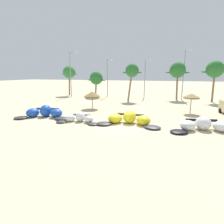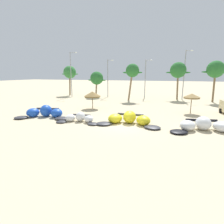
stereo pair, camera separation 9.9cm
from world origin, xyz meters
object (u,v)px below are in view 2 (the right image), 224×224
(beach_umbrella_middle, at_px, (192,96))
(palm_leftmost, at_px, (70,72))
(kite_far_left, at_px, (45,113))
(palm_left, at_px, (97,78))
(beach_umbrella_near_van, at_px, (92,94))
(lamppost_west, at_px, (71,72))
(lamppost_east_center, at_px, (146,77))
(kite_left_of_center, at_px, (129,119))
(palm_center_left, at_px, (178,70))
(kite_center, at_px, (204,126))
(kite_left, at_px, (80,118))
(lamppost_west_center, at_px, (108,76))
(palm_left_of_gap, at_px, (132,71))
(palm_center_right, at_px, (216,70))
(lamppost_east, at_px, (185,73))

(beach_umbrella_middle, distance_m, palm_leftmost, 31.33)
(kite_far_left, height_order, palm_left, palm_left)
(beach_umbrella_near_van, xyz_separation_m, lamppost_west, (-11.17, 12.38, 3.55))
(palm_left, distance_m, lamppost_east_center, 11.57)
(palm_leftmost, height_order, lamppost_east_center, lamppost_east_center)
(palm_left, bearing_deg, kite_left_of_center, -58.15)
(kite_left_of_center, xyz_separation_m, palm_left, (-12.81, 20.63, 3.94))
(kite_left_of_center, height_order, beach_umbrella_near_van, beach_umbrella_near_van)
(beach_umbrella_middle, xyz_separation_m, palm_center_left, (-1.69, 14.24, 3.76))
(beach_umbrella_near_van, xyz_separation_m, palm_center_left, (13.09, 15.44, 3.93))
(lamppost_west, bearing_deg, kite_left_of_center, -45.67)
(kite_center, xyz_separation_m, lamppost_east_center, (-9.15, 23.10, 4.35))
(kite_far_left, bearing_deg, kite_left, -6.95)
(beach_umbrella_near_van, relative_size, lamppost_west, 0.26)
(beach_umbrella_near_van, height_order, lamppost_west_center, lamppost_west_center)
(kite_far_left, distance_m, palm_left_of_gap, 20.31)
(palm_leftmost, height_order, palm_left, palm_leftmost)
(kite_far_left, relative_size, palm_left_of_gap, 0.93)
(kite_far_left, height_order, palm_center_left, palm_center_left)
(kite_left, bearing_deg, palm_left_of_gap, 83.36)
(kite_center, height_order, lamppost_west, lamppost_west)
(palm_left_of_gap, distance_m, lamppost_west, 15.41)
(beach_umbrella_near_van, distance_m, lamppost_west, 17.05)
(palm_center_left, relative_size, lamppost_west, 0.76)
(kite_left, distance_m, beach_umbrella_middle, 15.86)
(kite_left, bearing_deg, kite_center, 4.23)
(kite_far_left, bearing_deg, beach_umbrella_near_van, 64.34)
(kite_left, relative_size, beach_umbrella_near_van, 1.92)
(kite_left, distance_m, palm_center_right, 28.63)
(palm_left_of_gap, height_order, palm_center_right, palm_center_right)
(beach_umbrella_near_van, bearing_deg, palm_center_right, 34.63)
(kite_center, bearing_deg, palm_left, 134.72)
(kite_far_left, bearing_deg, lamppost_west, 111.35)
(lamppost_east_center, bearing_deg, lamppost_east, -4.92)
(beach_umbrella_middle, relative_size, lamppost_east, 0.27)
(kite_left, xyz_separation_m, beach_umbrella_middle, (12.80, 9.13, 2.05))
(palm_center_right, xyz_separation_m, lamppost_west_center, (-22.41, 1.10, -1.39))
(beach_umbrella_near_van, bearing_deg, lamppost_east_center, 69.11)
(palm_left_of_gap, bearing_deg, palm_left, 162.17)
(kite_left_of_center, bearing_deg, beach_umbrella_near_van, 137.98)
(kite_center, distance_m, palm_center_right, 21.89)
(kite_center, xyz_separation_m, lamppost_west, (-26.49, 19.33, 5.35))
(palm_left_of_gap, distance_m, palm_center_right, 15.94)
(lamppost_west, relative_size, lamppost_west_center, 1.20)
(palm_leftmost, xyz_separation_m, palm_left, (8.05, -1.17, -1.40))
(kite_center, bearing_deg, lamppost_east, 92.27)
(lamppost_east_center, bearing_deg, beach_umbrella_middle, -60.07)
(kite_far_left, height_order, beach_umbrella_near_van, beach_umbrella_near_van)
(beach_umbrella_middle, relative_size, palm_center_right, 0.35)
(palm_left, xyz_separation_m, lamppost_west_center, (2.54, 1.07, 0.44))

